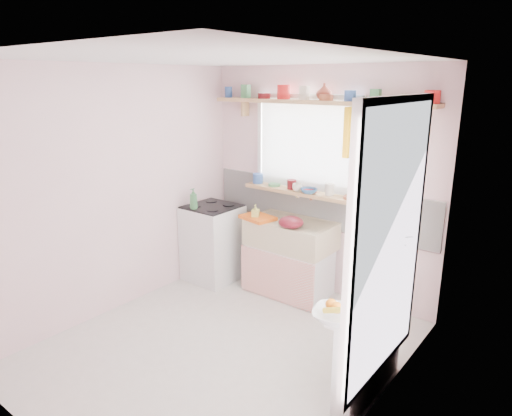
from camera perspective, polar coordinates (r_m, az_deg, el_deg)
The scene contains 19 objects.
room at distance 4.12m, azimuth 10.57°, elevation 1.80°, with size 3.20×3.20×3.20m.
sink_unit at distance 5.15m, azimuth 4.27°, elevation -6.08°, with size 0.95×0.65×1.11m.
cooker at distance 5.52m, azimuth -5.41°, elevation -4.28°, with size 0.58×0.58×0.93m.
radiator_ledge at distance 3.69m, azimuth 13.97°, elevation -16.61°, with size 0.22×0.95×0.78m.
windowsill at distance 5.08m, azimuth 5.60°, elevation 1.98°, with size 1.40×0.22×0.04m, color tan.
pine_shelf at distance 4.86m, azimuth 7.38°, elevation 12.99°, with size 2.52×0.24×0.04m, color tan.
shelf_crockery at distance 4.87m, azimuth 7.17°, elevation 13.88°, with size 2.47×0.11×0.12m.
sill_crockery at distance 5.09m, azimuth 5.15°, elevation 2.87°, with size 1.35×0.11×0.12m.
dish_tray at distance 5.06m, azimuth 0.22°, elevation -1.21°, with size 0.36×0.27×0.04m, color orange.
colander at distance 4.77m, azimuth 4.38°, elevation -1.79°, with size 0.26×0.26×0.12m, color maroon.
jade_plant at distance 3.76m, azimuth 15.93°, elevation -4.80°, with size 0.52×0.45×0.57m, color #286428.
fruit_bowl at distance 3.20m, azimuth 9.96°, elevation -13.12°, with size 0.32×0.32×0.08m, color silver.
herb_pot at distance 3.52m, azimuth 13.38°, elevation -9.49°, with size 0.10×0.07×0.19m, color #325F26.
soap_bottle_sink at distance 5.02m, azimuth -0.07°, elevation -0.52°, with size 0.08×0.08×0.17m, color #CFCE5C.
sill_cup at distance 5.02m, azimuth 5.19°, elevation 2.57°, with size 0.11×0.11×0.09m, color silver.
sill_bowl at distance 4.95m, azimuth 6.61°, elevation 2.15°, with size 0.18×0.18×0.06m, color #2D5E94.
shelf_vase at distance 4.87m, azimuth 8.52°, elevation 14.19°, with size 0.16×0.16×0.17m, color #98412F.
cooker_bottle at distance 5.25m, azimuth -7.82°, elevation 1.16°, with size 0.09×0.09×0.24m, color #397343.
fruit at distance 3.17m, azimuth 10.17°, elevation -12.13°, with size 0.20×0.14×0.10m.
Camera 1 is at (2.47, -2.70, 2.35)m, focal length 32.00 mm.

